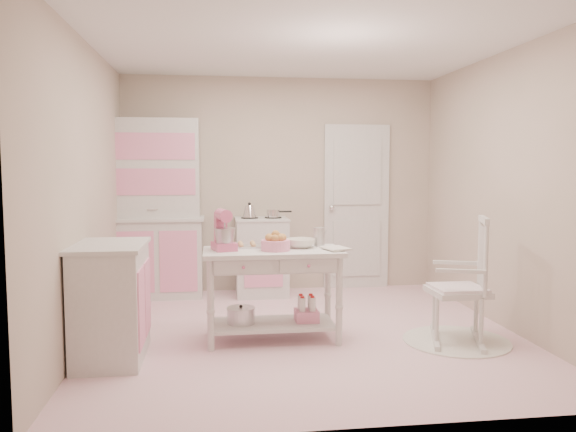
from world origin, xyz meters
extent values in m
plane|color=pink|center=(0.00, 0.00, 0.00)|extent=(3.80, 3.80, 0.00)
cube|color=white|center=(0.00, 0.00, 2.60)|extent=(3.80, 3.80, 0.04)
cube|color=beige|center=(0.00, 1.90, 1.30)|extent=(3.80, 0.04, 2.60)
cube|color=beige|center=(0.00, -1.90, 1.30)|extent=(3.80, 0.04, 2.60)
cube|color=beige|center=(-1.90, 0.00, 1.30)|extent=(0.04, 3.80, 2.60)
cube|color=beige|center=(1.90, 0.00, 1.30)|extent=(0.04, 3.80, 2.60)
cube|color=silver|center=(0.95, 1.87, 1.02)|extent=(0.82, 0.05, 2.04)
cube|color=silver|center=(-1.47, 1.66, 1.04)|extent=(1.06, 0.50, 2.08)
cube|color=silver|center=(-0.27, 1.61, 0.46)|extent=(0.62, 0.57, 0.92)
cube|color=silver|center=(-1.63, -0.48, 0.46)|extent=(0.54, 0.84, 0.92)
cylinder|color=white|center=(1.26, -0.42, 0.01)|extent=(0.92, 0.92, 0.01)
cube|color=silver|center=(1.26, -0.42, 0.55)|extent=(0.69, 0.84, 1.10)
cube|color=silver|center=(-0.32, -0.15, 0.40)|extent=(1.20, 0.60, 0.80)
cube|color=#D65A86|center=(-0.74, -0.13, 0.97)|extent=(0.26, 0.32, 0.34)
cube|color=silver|center=(-0.47, 0.03, 0.81)|extent=(0.34, 0.24, 0.02)
cylinder|color=pink|center=(-0.30, -0.20, 0.85)|extent=(0.25, 0.25, 0.09)
imported|color=silver|center=(-0.06, -0.07, 0.84)|extent=(0.26, 0.26, 0.08)
cylinder|color=silver|center=(0.12, 0.01, 0.89)|extent=(0.10, 0.10, 0.17)
imported|color=silver|center=(0.13, -0.27, 0.81)|extent=(0.25, 0.29, 0.02)
camera|label=1|loc=(-0.82, -4.96, 1.52)|focal=35.00mm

